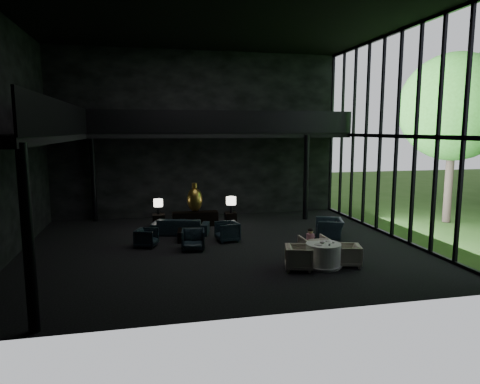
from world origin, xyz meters
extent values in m
cube|color=black|center=(0.00, 0.00, 0.00)|extent=(14.00, 12.00, 0.02)
cube|color=black|center=(0.00, 0.00, 8.00)|extent=(14.00, 12.00, 0.02)
cube|color=black|center=(0.00, 6.00, 4.00)|extent=(14.00, 0.04, 8.00)
cube|color=black|center=(0.00, -6.00, 4.00)|extent=(14.00, 0.04, 8.00)
cube|color=black|center=(-7.00, 0.00, 4.00)|extent=(0.04, 12.00, 8.00)
cube|color=black|center=(-6.00, 0.00, 4.00)|extent=(2.00, 12.00, 0.25)
cube|color=black|center=(1.00, 5.00, 4.00)|extent=(12.00, 2.00, 0.25)
cube|color=black|center=(-5.00, 0.00, 4.60)|extent=(0.06, 12.00, 1.00)
cube|color=black|center=(1.00, 4.00, 4.60)|extent=(12.00, 0.06, 1.00)
cylinder|color=black|center=(-5.00, -5.70, 2.00)|extent=(0.24, 0.24, 4.00)
cylinder|color=black|center=(-5.00, 5.70, 2.00)|extent=(0.24, 0.24, 4.00)
cylinder|color=black|center=(4.80, 4.00, 2.00)|extent=(0.24, 0.24, 4.00)
cylinder|color=#382D23|center=(11.00, 2.00, 2.45)|extent=(0.36, 0.36, 4.90)
sphere|color=#2B5E21|center=(11.00, 2.00, 5.25)|extent=(4.80, 4.80, 4.80)
cube|color=black|center=(-0.52, 3.62, 0.32)|extent=(2.02, 0.46, 0.64)
ellipsoid|color=#B78045|center=(-0.52, 3.71, 1.17)|extent=(0.68, 0.68, 1.06)
cylinder|color=#B78045|center=(-0.52, 3.71, 1.81)|extent=(0.23, 0.23, 0.22)
cube|color=black|center=(-2.12, 3.70, 0.29)|extent=(0.53, 0.53, 0.58)
cylinder|color=black|center=(-2.12, 3.71, 0.76)|extent=(0.12, 0.12, 0.35)
cylinder|color=white|center=(-2.12, 3.71, 1.09)|extent=(0.40, 0.40, 0.32)
cube|color=black|center=(1.08, 3.61, 0.27)|extent=(0.50, 0.50, 0.54)
cylinder|color=black|center=(1.08, 3.49, 0.74)|extent=(0.13, 0.13, 0.38)
cylinder|color=white|center=(1.08, 3.49, 1.10)|extent=(0.44, 0.44, 0.35)
imported|color=black|center=(-1.29, 2.25, 0.50)|extent=(2.67, 1.38, 1.00)
imported|color=black|center=(-2.65, 0.59, 0.35)|extent=(0.83, 0.86, 0.71)
imported|color=black|center=(0.38, 0.74, 0.44)|extent=(0.92, 0.96, 0.88)
imported|color=black|center=(-1.03, -0.22, 0.44)|extent=(0.94, 0.89, 0.87)
imported|color=black|center=(4.46, 0.44, 0.53)|extent=(1.12, 1.39, 1.06)
cube|color=black|center=(-1.01, 1.17, 0.21)|extent=(1.02, 1.02, 0.41)
cylinder|color=white|center=(2.73, -2.97, 0.38)|extent=(1.09, 1.09, 0.75)
cone|color=white|center=(2.73, -2.97, 0.05)|extent=(1.23, 1.23, 0.10)
imported|color=#AB9E89|center=(2.74, -2.16, 0.48)|extent=(0.93, 0.87, 0.95)
imported|color=#BAA491|center=(3.54, -3.03, 0.37)|extent=(0.83, 0.86, 0.73)
imported|color=tan|center=(1.90, -3.04, 0.44)|extent=(1.01, 1.05, 0.88)
cylinder|color=pink|center=(2.69, -1.97, 0.64)|extent=(0.26, 0.26, 0.37)
sphere|color=#D8A884|center=(2.69, -1.97, 0.92)|extent=(0.19, 0.19, 0.19)
ellipsoid|color=black|center=(2.69, -1.97, 0.95)|extent=(0.20, 0.20, 0.13)
cylinder|color=white|center=(2.51, -3.07, 0.76)|extent=(0.25, 0.25, 0.02)
cylinder|color=white|center=(3.00, -2.76, 0.76)|extent=(0.30, 0.30, 0.02)
cylinder|color=white|center=(3.00, -3.01, 0.76)|extent=(0.17, 0.17, 0.01)
cylinder|color=white|center=(3.04, -3.00, 0.79)|extent=(0.09, 0.09, 0.06)
ellipsoid|color=white|center=(2.70, -2.94, 0.79)|extent=(0.17, 0.17, 0.09)
cylinder|color=#99999E|center=(2.80, -3.25, 0.79)|extent=(0.07, 0.07, 0.07)
camera|label=1|loc=(-2.56, -15.00, 4.25)|focal=32.00mm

